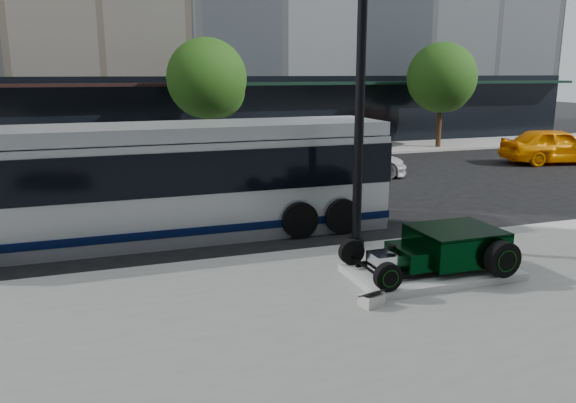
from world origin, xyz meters
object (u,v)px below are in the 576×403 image
object	(u,v)px
white_sedan	(350,160)
yellow_taxi	(555,146)
transit_bus	(159,181)
hot_rod	(446,247)
lamppost	(360,105)

from	to	relation	value
white_sedan	yellow_taxi	size ratio (longest dim) A/B	0.94
transit_bus	hot_rod	bearing A→B (deg)	-44.33
lamppost	white_sedan	world-z (taller)	lamppost
lamppost	hot_rod	bearing A→B (deg)	-68.70
hot_rod	white_sedan	world-z (taller)	white_sedan
hot_rod	transit_bus	xyz separation A→B (m)	(-5.22, 5.10, 0.79)
transit_bus	lamppost	bearing A→B (deg)	-32.59
transit_bus	white_sedan	distance (m)	10.67
hot_rod	yellow_taxi	distance (m)	17.80
hot_rod	white_sedan	size ratio (longest dim) A/B	0.70
hot_rod	lamppost	xyz separation A→B (m)	(-0.91, 2.35, 2.78)
transit_bus	white_sedan	world-z (taller)	transit_bus
white_sedan	hot_rod	bearing A→B (deg)	-176.26
lamppost	white_sedan	bearing A→B (deg)	65.55
hot_rod	yellow_taxi	world-z (taller)	yellow_taxi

